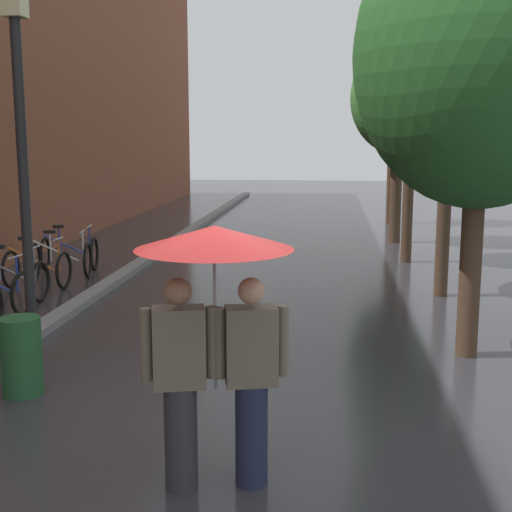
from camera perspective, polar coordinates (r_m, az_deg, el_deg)
name	(u,v)px	position (r m, az deg, el deg)	size (l,w,h in m)	color
ground_plane	(224,459)	(6.22, -2.65, -16.40)	(80.00, 80.00, 0.00)	#2D2D33
kerb_strip	(154,254)	(16.27, -8.45, 0.14)	(0.30, 36.00, 0.12)	slate
street_tree_0	(482,57)	(8.93, 18.16, 15.38)	(3.05, 3.05, 5.53)	#473323
street_tree_1	(452,37)	(12.39, 15.91, 16.99)	(3.19, 3.19, 6.22)	#473323
street_tree_2	(412,83)	(15.59, 12.80, 13.81)	(2.29, 2.29, 5.18)	#473323
street_tree_3	(399,99)	(18.51, 11.74, 12.59)	(2.49, 2.49, 5.20)	#473323
street_tree_4	(393,96)	(22.70, 11.26, 12.82)	(2.24, 2.24, 5.37)	#473323
parked_bicycle_3	(11,279)	(12.40, -19.58, -1.83)	(1.10, 0.74, 0.96)	black
parked_bicycle_4	(37,268)	(13.29, -17.66, -0.98)	(1.08, 0.71, 0.96)	black
parked_bicycle_5	(62,260)	(14.12, -15.79, -0.28)	(1.17, 0.85, 0.96)	black
parked_bicycle_6	(70,253)	(14.90, -15.16, 0.26)	(1.17, 0.84, 0.96)	black
couple_under_umbrella	(215,310)	(5.30, -3.41, -4.48)	(1.22, 1.22, 2.09)	#2D2D33
street_lamp_post	(22,155)	(8.30, -18.76, 7.89)	(0.24, 0.24, 4.36)	black
litter_bin	(21,356)	(7.91, -18.84, -7.83)	(0.44, 0.44, 0.85)	#1E4C28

